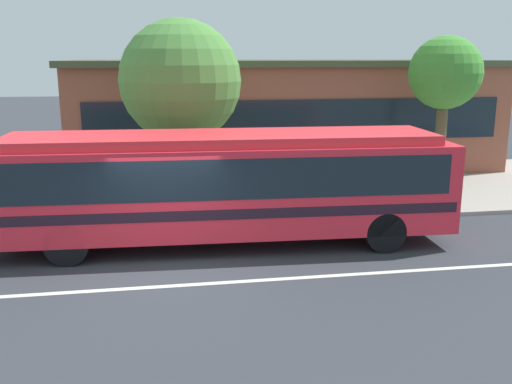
% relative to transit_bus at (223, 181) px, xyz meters
% --- Properties ---
extents(ground_plane, '(120.00, 120.00, 0.00)m').
position_rel_transit_bus_xyz_m(ground_plane, '(-1.45, -1.80, -1.65)').
color(ground_plane, '#33353C').
extents(sidewalk_slab, '(60.00, 8.00, 0.12)m').
position_rel_transit_bus_xyz_m(sidewalk_slab, '(-1.45, 5.35, -1.59)').
color(sidewalk_slab, '#A59A90').
rests_on(sidewalk_slab, ground_plane).
extents(lane_stripe_center, '(56.00, 0.16, 0.01)m').
position_rel_transit_bus_xyz_m(lane_stripe_center, '(-1.45, -2.60, -1.64)').
color(lane_stripe_center, silver).
rests_on(lane_stripe_center, ground_plane).
extents(transit_bus, '(11.51, 3.03, 2.83)m').
position_rel_transit_bus_xyz_m(transit_bus, '(0.00, 0.00, 0.00)').
color(transit_bus, red).
rests_on(transit_bus, ground_plane).
extents(pedestrian_waiting_near_sign, '(0.34, 0.34, 1.76)m').
position_rel_transit_bus_xyz_m(pedestrian_waiting_near_sign, '(0.45, 2.07, -0.50)').
color(pedestrian_waiting_near_sign, '#272E4A').
rests_on(pedestrian_waiting_near_sign, sidewalk_slab).
extents(pedestrian_walking_along_curb, '(0.48, 0.48, 1.69)m').
position_rel_transit_bus_xyz_m(pedestrian_walking_along_curb, '(0.35, 2.65, -0.53)').
color(pedestrian_walking_along_curb, '#7C635B').
rests_on(pedestrian_walking_along_curb, sidewalk_slab).
extents(pedestrian_standing_by_tree, '(0.47, 0.47, 1.68)m').
position_rel_transit_bus_xyz_m(pedestrian_standing_by_tree, '(-0.24, 2.39, -0.55)').
color(pedestrian_standing_by_tree, '#343838').
rests_on(pedestrian_standing_by_tree, sidewalk_slab).
extents(street_tree_near_stop, '(3.71, 3.71, 5.69)m').
position_rel_transit_bus_xyz_m(street_tree_near_stop, '(-0.86, 3.81, 2.30)').
color(street_tree_near_stop, brown).
rests_on(street_tree_near_stop, sidewalk_slab).
extents(street_tree_mid_block, '(2.47, 2.47, 5.26)m').
position_rel_transit_bus_xyz_m(street_tree_mid_block, '(8.09, 4.50, 2.42)').
color(street_tree_mid_block, brown).
rests_on(street_tree_mid_block, sidewalk_slab).
extents(station_building, '(17.48, 8.54, 4.53)m').
position_rel_transit_bus_xyz_m(station_building, '(3.61, 10.77, 0.63)').
color(station_building, brown).
rests_on(station_building, ground_plane).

